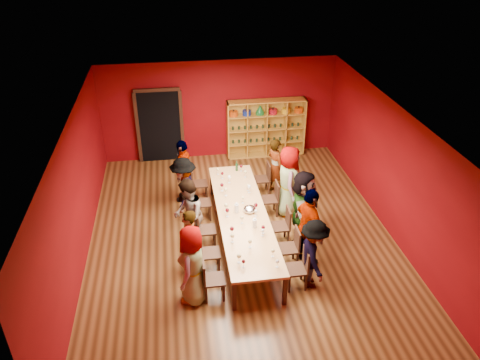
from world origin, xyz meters
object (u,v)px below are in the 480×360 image
at_px(person_left_1, 189,243).
at_px(person_right_0, 313,254).
at_px(person_left_2, 188,215).
at_px(chair_person_left_1, 206,251).
at_px(chair_person_left_4, 196,182).
at_px(person_right_2, 303,207).
at_px(wine_bottle, 237,167).
at_px(shelving_unit, 266,125).
at_px(chair_person_right_3, 272,197).
at_px(person_left_3, 184,190).
at_px(chair_person_left_2, 203,228).
at_px(spittoon_bowl, 250,209).
at_px(person_left_0, 193,265).
at_px(chair_person_right_2, 283,224).
at_px(person_right_3, 289,181).
at_px(person_left_4, 184,171).
at_px(chair_person_right_4, 264,177).
at_px(person_right_4, 275,166).
at_px(chair_person_left_3, 199,201).
at_px(chair_person_right_0, 300,266).
at_px(person_right_1, 309,228).
at_px(tasting_table, 242,215).
at_px(chair_person_right_1, 292,245).
at_px(chair_person_left_0, 210,277).

height_order(person_left_1, person_right_0, person_right_0).
bearing_deg(person_left_2, chair_person_left_1, 27.18).
xyz_separation_m(person_left_1, chair_person_left_4, (0.34, 2.93, -0.26)).
relative_size(person_right_2, wine_bottle, 6.56).
bearing_deg(shelving_unit, wine_bottle, -117.98).
bearing_deg(person_right_2, chair_person_right_3, 39.98).
bearing_deg(wine_bottle, person_left_2, -123.53).
relative_size(person_left_3, chair_person_left_4, 1.88).
bearing_deg(person_left_3, chair_person_left_4, 167.85).
xyz_separation_m(chair_person_left_2, spittoon_bowl, (1.08, 0.11, 0.32)).
distance_m(person_left_0, chair_person_left_4, 3.78).
relative_size(chair_person_right_2, person_right_3, 0.49).
bearing_deg(person_left_4, spittoon_bowl, 52.79).
height_order(shelving_unit, chair_person_right_2, shelving_unit).
xyz_separation_m(person_left_2, chair_person_left_4, (0.31, 2.09, -0.37)).
bearing_deg(person_left_2, chair_person_right_4, 141.49).
bearing_deg(person_right_4, wine_bottle, 68.07).
relative_size(chair_person_left_1, chair_person_right_2, 1.00).
bearing_deg(chair_person_left_2, shelving_unit, 62.38).
bearing_deg(person_right_0, person_right_3, -1.17).
bearing_deg(person_left_2, chair_person_left_4, 178.64).
height_order(chair_person_left_1, chair_person_right_2, same).
distance_m(chair_person_left_3, chair_person_right_0, 3.29).
height_order(shelving_unit, person_right_3, person_right_3).
height_order(person_right_1, chair_person_right_3, person_right_1).
distance_m(person_left_2, wine_bottle, 2.50).
xyz_separation_m(person_left_2, person_right_3, (2.52, 1.05, 0.05)).
height_order(chair_person_left_3, chair_person_right_2, same).
bearing_deg(chair_person_right_2, person_right_3, 71.58).
xyz_separation_m(chair_person_right_3, person_right_4, (0.29, 1.04, 0.29)).
relative_size(chair_person_right_4, spittoon_bowl, 3.05).
height_order(tasting_table, chair_person_left_2, chair_person_left_2).
distance_m(chair_person_right_1, person_right_1, 0.54).
distance_m(chair_person_left_0, person_right_1, 2.32).
relative_size(chair_person_left_3, wine_bottle, 3.24).
distance_m(chair_person_right_4, wine_bottle, 0.83).
relative_size(chair_person_right_1, spittoon_bowl, 3.05).
distance_m(chair_person_left_1, chair_person_right_4, 3.45).
distance_m(person_left_2, person_right_3, 2.73).
bearing_deg(chair_person_right_0, shelving_unit, 85.37).
height_order(person_left_1, chair_person_left_3, person_left_1).
xyz_separation_m(shelving_unit, wine_bottle, (-1.23, -2.32, -0.13)).
bearing_deg(chair_person_left_4, spittoon_bowl, -61.40).
relative_size(chair_person_left_0, person_left_0, 0.53).
height_order(tasting_table, chair_person_right_2, chair_person_right_2).
height_order(chair_person_left_3, chair_person_right_1, same).
distance_m(shelving_unit, spittoon_bowl, 4.47).
height_order(person_left_3, person_right_0, person_left_3).
bearing_deg(chair_person_left_3, person_left_2, -105.14).
relative_size(person_right_2, chair_person_right_3, 2.03).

